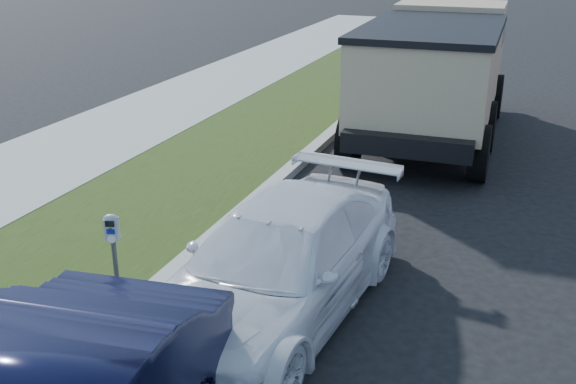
% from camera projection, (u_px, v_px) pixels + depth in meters
% --- Properties ---
extents(ground, '(120.00, 120.00, 0.00)m').
position_uv_depth(ground, '(370.00, 317.00, 7.83)').
color(ground, black).
rests_on(ground, ground).
extents(streetside, '(6.12, 50.00, 0.15)m').
position_uv_depth(streetside, '(80.00, 191.00, 11.40)').
color(streetside, gray).
rests_on(streetside, ground).
extents(parking_meter, '(0.19, 0.15, 1.17)m').
position_uv_depth(parking_meter, '(113.00, 241.00, 7.52)').
color(parking_meter, '#3F4247').
rests_on(parking_meter, ground).
extents(white_wagon, '(2.21, 4.64, 1.30)m').
position_uv_depth(white_wagon, '(279.00, 262.00, 7.70)').
color(white_wagon, white).
rests_on(white_wagon, ground).
extents(dump_truck, '(2.85, 6.76, 2.62)m').
position_uv_depth(dump_truck, '(437.00, 67.00, 14.27)').
color(dump_truck, black).
rests_on(dump_truck, ground).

